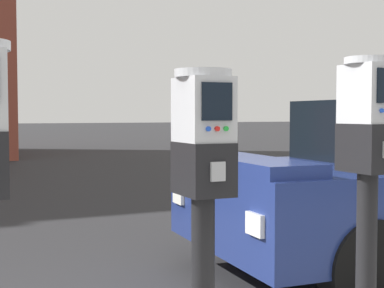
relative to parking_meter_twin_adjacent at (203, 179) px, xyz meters
The scene contains 2 objects.
parking_meter_twin_adjacent is the anchor object (origin of this frame).
parking_meter_end_of_row 0.80m from the parking_meter_twin_adjacent, ahead, with size 0.22×0.25×1.41m.
Camera 1 is at (-0.96, -2.25, 1.30)m, focal length 53.48 mm.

